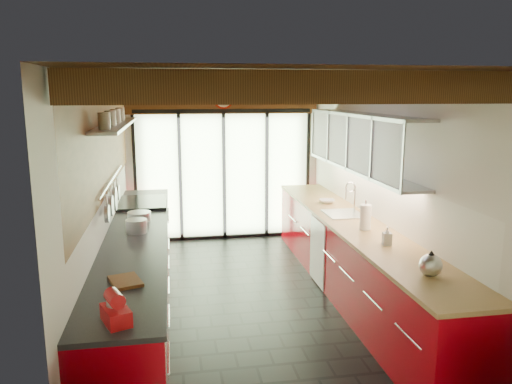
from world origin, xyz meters
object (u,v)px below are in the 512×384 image
bowl (327,201)px  soap_bottle (387,236)px  kettle (431,264)px  paper_towel (365,217)px  stand_mixer (116,310)px

bowl → soap_bottle: bearing=-90.0°
kettle → paper_towel: bearing=90.0°
kettle → paper_towel: 1.45m
kettle → soap_bottle: (0.00, 0.87, -0.01)m
paper_towel → bowl: 1.41m
stand_mixer → kettle: bearing=10.3°
paper_towel → soap_bottle: (0.00, -0.58, -0.05)m
stand_mixer → soap_bottle: size_ratio=1.56×
bowl → stand_mixer: bearing=-127.5°
kettle → soap_bottle: kettle is taller
soap_bottle → kettle: bearing=-90.0°
kettle → paper_towel: size_ratio=0.76×
stand_mixer → bowl: 4.17m
soap_bottle → bowl: 1.98m
kettle → paper_towel: (-0.00, 1.45, 0.04)m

